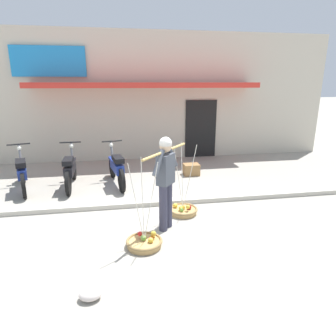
# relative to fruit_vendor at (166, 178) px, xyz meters

# --- Properties ---
(ground_plane) EXTENTS (90.00, 90.00, 0.00)m
(ground_plane) POSITION_rel_fruit_vendor_xyz_m (-0.37, 0.41, -0.98)
(ground_plane) COLOR #9E998C
(sidewalk_curb) EXTENTS (20.00, 0.24, 0.10)m
(sidewalk_curb) POSITION_rel_fruit_vendor_xyz_m (-0.37, 1.11, -0.93)
(sidewalk_curb) COLOR #BAB4A5
(sidewalk_curb) RESTS_ON ground
(fruit_vendor) EXTENTS (0.93, 1.15, 1.70)m
(fruit_vendor) POSITION_rel_fruit_vendor_xyz_m (0.00, 0.00, 0.00)
(fruit_vendor) COLOR #38384C
(fruit_vendor) RESTS_ON ground
(fruit_basket_left_side) EXTENTS (0.60, 0.60, 1.45)m
(fruit_basket_left_side) POSITION_rel_fruit_vendor_xyz_m (0.45, 0.56, -0.90)
(fruit_basket_left_side) COLOR tan
(fruit_basket_left_side) RESTS_ON ground
(fruit_basket_right_side) EXTENTS (0.60, 0.60, 1.45)m
(fruit_basket_right_side) POSITION_rel_fruit_vendor_xyz_m (-0.44, -0.56, -0.90)
(fruit_basket_right_side) COLOR tan
(fruit_basket_right_side) RESTS_ON ground
(motorcycle_nearest_shop) EXTENTS (0.69, 1.77, 1.09)m
(motorcycle_nearest_shop) POSITION_rel_fruit_vendor_xyz_m (-3.16, 2.58, -0.52)
(motorcycle_nearest_shop) COLOR black
(motorcycle_nearest_shop) RESTS_ON ground
(motorcycle_second_in_row) EXTENTS (0.54, 1.82, 1.09)m
(motorcycle_second_in_row) POSITION_rel_fruit_vendor_xyz_m (-2.02, 2.60, -0.52)
(motorcycle_second_in_row) COLOR black
(motorcycle_second_in_row) RESTS_ON ground
(motorcycle_third_in_row) EXTENTS (0.57, 1.80, 1.09)m
(motorcycle_third_in_row) POSITION_rel_fruit_vendor_xyz_m (-0.87, 2.58, -0.52)
(motorcycle_third_in_row) COLOR black
(motorcycle_third_in_row) RESTS_ON ground
(storefront_building) EXTENTS (13.00, 6.00, 4.20)m
(storefront_building) POSITION_rel_fruit_vendor_xyz_m (0.14, 7.70, 1.13)
(storefront_building) COLOR beige
(storefront_building) RESTS_ON ground
(plastic_litter_bag) EXTENTS (0.28, 0.22, 0.14)m
(plastic_litter_bag) POSITION_rel_fruit_vendor_xyz_m (-1.21, -1.67, -0.91)
(plastic_litter_bag) COLOR silver
(plastic_litter_bag) RESTS_ON ground
(wooden_crate) EXTENTS (0.44, 0.36, 0.32)m
(wooden_crate) POSITION_rel_fruit_vendor_xyz_m (1.25, 3.09, -0.82)
(wooden_crate) COLOR olive
(wooden_crate) RESTS_ON ground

